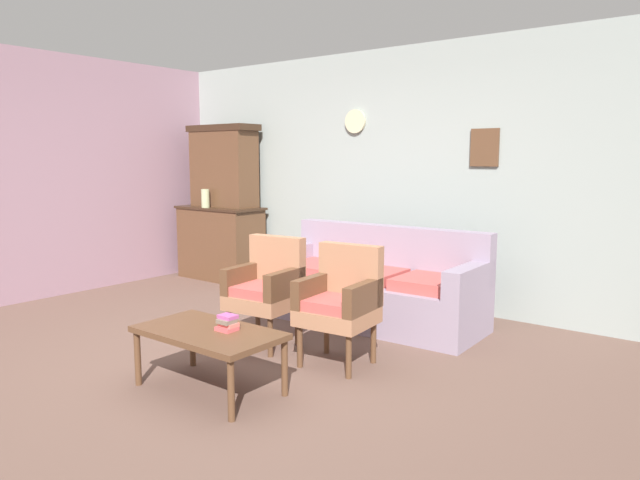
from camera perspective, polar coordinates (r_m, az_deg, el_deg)
name	(u,v)px	position (r m, az deg, el deg)	size (l,w,h in m)	color
ground_plane	(224,368)	(4.54, -9.32, -12.17)	(7.68, 7.68, 0.00)	brown
wall_back_with_decor	(404,177)	(6.34, 8.16, 6.10)	(6.40, 0.09, 2.70)	#939E99
wall_left_side	(8,177)	(6.99, -28.00, 5.40)	(0.06, 5.20, 2.70)	gray
side_cabinet	(221,243)	(7.67, -9.60, -0.25)	(1.16, 0.55, 0.93)	brown
cabinet_upper_hutch	(224,166)	(7.65, -9.33, 7.13)	(0.99, 0.38, 1.03)	brown
vase_on_cabinet	(205,198)	(7.53, -11.06, 3.99)	(0.10, 0.10, 0.23)	#AAB484
floral_couch	(375,289)	(5.60, 5.33, -4.73)	(2.09, 0.86, 0.90)	gray
armchair_by_doorway	(267,286)	(4.91, -5.19, -4.47)	(0.57, 0.54, 0.90)	#9E6B4C
armchair_row_middle	(340,299)	(4.44, 2.00, -5.76)	(0.56, 0.54, 0.90)	#9E6B4C
coffee_table	(209,336)	(4.04, -10.75, -9.15)	(1.00, 0.56, 0.42)	brown
book_stack_on_table	(227,323)	(3.98, -8.97, -7.98)	(0.13, 0.11, 0.10)	#CD5457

